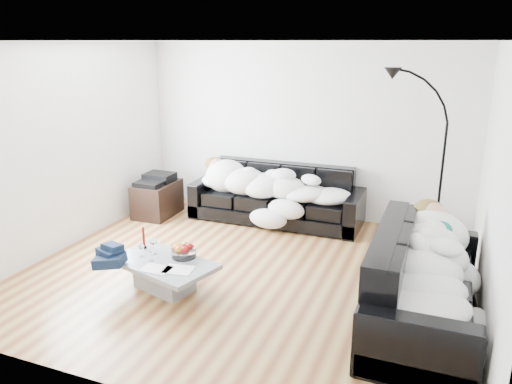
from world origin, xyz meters
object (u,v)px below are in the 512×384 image
at_px(av_cabinet, 157,199).
at_px(sleeper_right, 428,259).
at_px(sleeper_back, 275,181).
at_px(sofa_right, 425,279).
at_px(fruit_bowl, 184,250).
at_px(coffee_table, 164,275).
at_px(wine_glass_a, 154,246).
at_px(sofa_back, 276,194).
at_px(wine_glass_b, 141,250).
at_px(shoes, 406,318).
at_px(wine_glass_c, 151,254).
at_px(floor_lamp, 442,173).
at_px(candle_right, 144,238).
at_px(candle_left, 143,238).
at_px(stereo, 156,179).

bearing_deg(av_cabinet, sleeper_right, -24.14).
bearing_deg(sleeper_back, sofa_right, -43.06).
relative_size(sleeper_back, fruit_bowl, 7.91).
bearing_deg(sofa_right, sleeper_right, 0.00).
distance_m(coffee_table, wine_glass_a, 0.35).
xyz_separation_m(sofa_back, coffee_table, (-0.41, -2.50, -0.25)).
relative_size(sleeper_back, wine_glass_b, 13.77).
distance_m(sleeper_right, wine_glass_a, 2.87).
height_order(sofa_back, sleeper_back, sleeper_back).
bearing_deg(wine_glass_a, shoes, 2.76).
height_order(sofa_back, av_cabinet, sofa_back).
bearing_deg(wine_glass_c, sleeper_back, 78.08).
xyz_separation_m(coffee_table, wine_glass_c, (-0.12, -0.05, 0.25)).
relative_size(sofa_right, floor_lamp, 1.10).
relative_size(coffee_table, candle_right, 4.40).
distance_m(sleeper_right, coffee_table, 2.72).
height_order(candle_right, av_cabinet, candle_right).
bearing_deg(sleeper_back, candle_right, -109.93).
height_order(sleeper_right, coffee_table, sleeper_right).
height_order(sleeper_back, wine_glass_a, sleeper_back).
xyz_separation_m(candle_left, shoes, (2.91, 0.04, -0.40)).
relative_size(candle_right, av_cabinet, 0.34).
height_order(wine_glass_a, candle_left, candle_left).
bearing_deg(stereo, candle_right, -62.12).
xyz_separation_m(candle_right, av_cabinet, (-0.99, 1.83, -0.20)).
height_order(sofa_right, wine_glass_a, sofa_right).
relative_size(candle_left, floor_lamp, 0.12).
distance_m(wine_glass_c, candle_left, 0.39).
bearing_deg(sofa_right, wine_glass_c, 98.09).
xyz_separation_m(sofa_back, shoes, (2.11, -2.23, -0.36)).
bearing_deg(stereo, fruit_bowl, -51.43).
relative_size(shoes, stereo, 0.99).
distance_m(wine_glass_a, shoes, 2.75).
distance_m(coffee_table, wine_glass_c, 0.28).
bearing_deg(wine_glass_c, fruit_bowl, 40.08).
height_order(wine_glass_b, wine_glass_c, wine_glass_c).
height_order(coffee_table, shoes, coffee_table).
bearing_deg(stereo, sleeper_back, 11.35).
xyz_separation_m(sofa_right, candle_left, (-3.05, -0.12, 0.00)).
xyz_separation_m(coffee_table, shoes, (2.52, 0.26, -0.11)).
distance_m(shoes, stereo, 4.33).
bearing_deg(sleeper_back, shoes, -46.00).
height_order(wine_glass_c, stereo, stereo).
height_order(sleeper_right, candle_left, sleeper_right).
distance_m(shoes, floor_lamp, 2.23).
bearing_deg(sleeper_back, coffee_table, -99.50).
height_order(fruit_bowl, candle_right, candle_right).
relative_size(fruit_bowl, wine_glass_b, 1.74).
xyz_separation_m(sleeper_back, coffee_table, (-0.41, -2.45, -0.47)).
xyz_separation_m(sleeper_back, fruit_bowl, (-0.26, -2.27, -0.22)).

